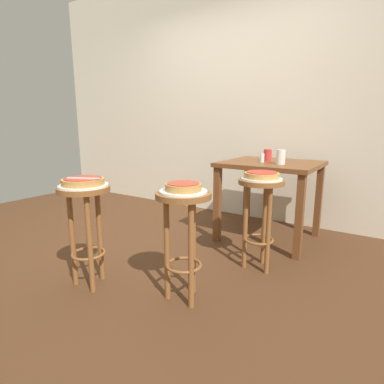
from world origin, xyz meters
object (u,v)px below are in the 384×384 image
object	(u,v)px
pizza_leftside	(262,175)
stool_leftside	(260,205)
dining_table	(271,175)
serving_plate_middle	(183,191)
pizza_middle	(183,187)
serving_plate_foreground	(83,186)
pizza_server_knife	(83,178)
cup_far_edge	(268,155)
stool_foreground	(86,215)
stool_middle	(184,224)
serving_plate_leftside	(261,179)
condiment_shaker	(262,158)
pizza_foreground	(83,181)
cup_near_edge	(281,157)

from	to	relation	value
pizza_leftside	stool_leftside	bearing A→B (deg)	0.00
dining_table	serving_plate_middle	bearing A→B (deg)	-91.90
serving_plate_middle	pizza_middle	bearing A→B (deg)	0.00
serving_plate_foreground	pizza_server_knife	distance (m)	0.07
pizza_server_knife	cup_far_edge	bearing A→B (deg)	47.26
stool_foreground	pizza_leftside	world-z (taller)	pizza_leftside
stool_middle	dining_table	size ratio (longest dim) A/B	0.81
serving_plate_leftside	pizza_server_knife	xyz separation A→B (m)	(-0.84, -0.93, 0.06)
serving_plate_middle	condiment_shaker	bearing A→B (deg)	90.74
serving_plate_foreground	pizza_foreground	distance (m)	0.03
stool_leftside	pizza_foreground	bearing A→B (deg)	-133.82
pizza_leftside	pizza_server_knife	size ratio (longest dim) A/B	1.16
serving_plate_foreground	stool_middle	world-z (taller)	serving_plate_foreground
pizza_leftside	cup_far_edge	distance (m)	0.79
pizza_leftside	cup_near_edge	xyz separation A→B (m)	(-0.04, 0.53, 0.08)
serving_plate_leftside	pizza_server_knife	bearing A→B (deg)	-132.20
serving_plate_leftside	condiment_shaker	bearing A→B (deg)	111.45
pizza_foreground	cup_near_edge	bearing A→B (deg)	60.01
stool_foreground	serving_plate_middle	bearing A→B (deg)	18.49
serving_plate_foreground	cup_near_edge	size ratio (longest dim) A/B	2.48
serving_plate_foreground	serving_plate_middle	bearing A→B (deg)	18.49
pizza_middle	condiment_shaker	size ratio (longest dim) A/B	2.74
serving_plate_foreground	pizza_leftside	size ratio (longest dim) A/B	1.25
pizza_middle	cup_far_edge	distance (m)	1.44
pizza_foreground	stool_leftside	world-z (taller)	pizza_foreground
pizza_middle	cup_far_edge	xyz separation A→B (m)	(-0.02, 1.44, 0.08)
serving_plate_foreground	stool_leftside	distance (m)	1.28
serving_plate_middle	pizza_server_knife	world-z (taller)	pizza_server_knife
serving_plate_foreground	serving_plate_leftside	size ratio (longest dim) A/B	1.05
pizza_leftside	cup_far_edge	bearing A→B (deg)	107.71
stool_middle	dining_table	distance (m)	1.38
stool_leftside	condiment_shaker	world-z (taller)	condiment_shaker
pizza_middle	stool_leftside	xyz separation A→B (m)	(0.22, 0.69, -0.23)
pizza_foreground	cup_far_edge	xyz separation A→B (m)	(0.63, 1.66, 0.08)
stool_middle	serving_plate_middle	distance (m)	0.20
pizza_foreground	pizza_server_knife	distance (m)	0.04
stool_leftside	serving_plate_leftside	xyz separation A→B (m)	(0.00, 0.00, 0.20)
stool_leftside	stool_foreground	bearing A→B (deg)	-133.82
pizza_middle	cup_far_edge	size ratio (longest dim) A/B	1.95
stool_leftside	condiment_shaker	distance (m)	0.71
serving_plate_middle	condiment_shaker	world-z (taller)	condiment_shaker
cup_far_edge	pizza_server_knife	world-z (taller)	cup_far_edge
serving_plate_middle	pizza_server_knife	distance (m)	0.67
stool_middle	serving_plate_leftside	world-z (taller)	serving_plate_leftside
cup_near_edge	dining_table	bearing A→B (deg)	133.31
stool_middle	serving_plate_middle	xyz separation A→B (m)	(-0.00, 0.00, 0.20)
dining_table	cup_near_edge	bearing A→B (deg)	-46.69
condiment_shaker	serving_plate_foreground	bearing A→B (deg)	-112.81
serving_plate_leftside	dining_table	size ratio (longest dim) A/B	0.35
stool_foreground	pizza_foreground	world-z (taller)	pizza_foreground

